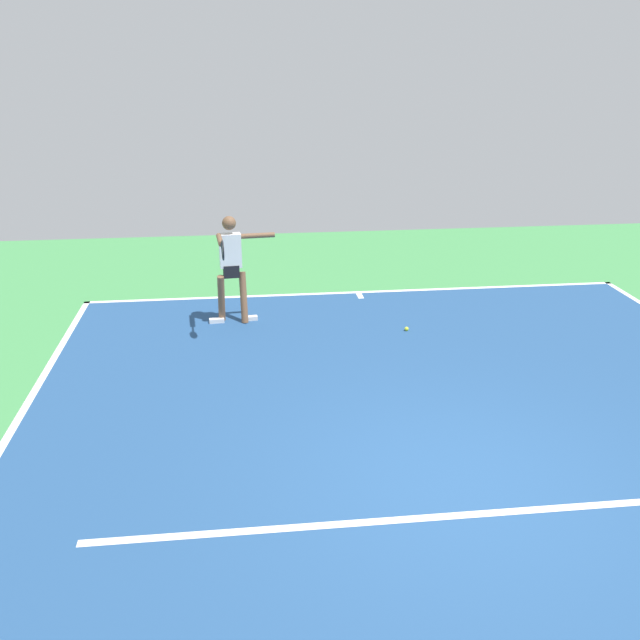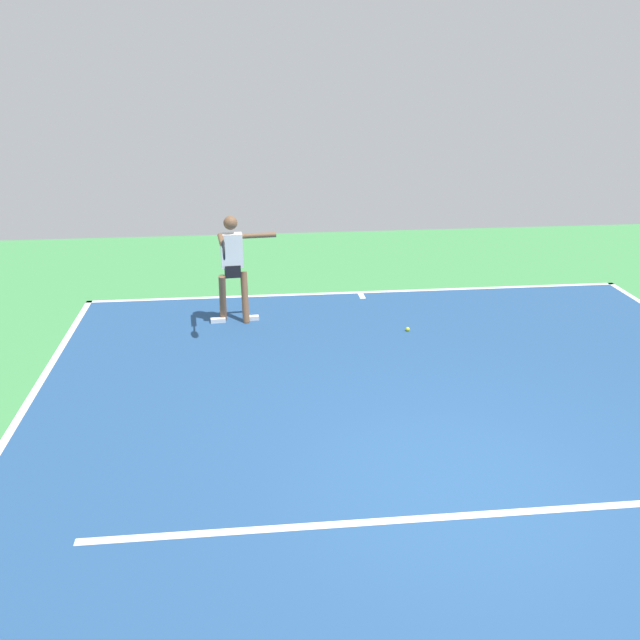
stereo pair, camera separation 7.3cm
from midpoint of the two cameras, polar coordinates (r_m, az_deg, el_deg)
name	(u,v)px [view 1 (the left image)]	position (r m, az deg, el deg)	size (l,w,h in m)	color
ground_plane	(459,483)	(7.40, 10.99, -12.97)	(21.60, 21.60, 0.00)	#428E4C
court_surface	(459,483)	(7.39, 10.99, -12.95)	(9.76, 12.35, 0.00)	navy
court_line_baseline_near	(358,292)	(12.78, 2.97, 2.28)	(9.76, 0.10, 0.01)	white
court_line_service	(475,514)	(6.99, 12.27, -15.25)	(7.32, 0.10, 0.01)	white
court_line_centre_mark	(360,296)	(12.60, 3.12, 2.00)	(0.10, 0.30, 0.01)	white
tennis_player	(231,263)	(11.11, -7.44, 4.67)	(1.10, 1.22, 1.75)	brown
tennis_ball_by_sideline	(407,329)	(11.05, 6.90, -0.72)	(0.07, 0.07, 0.07)	#CCE033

